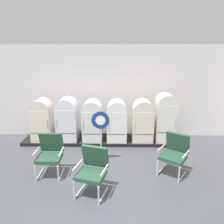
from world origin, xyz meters
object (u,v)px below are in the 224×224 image
object	(u,v)px
refrigerator_2	(92,119)
refrigerator_4	(143,120)
refrigerator_0	(42,119)
sign_stand	(101,137)
armchair_left	(50,152)
refrigerator_3	(117,120)
armchair_center	(93,168)
refrigerator_5	(165,116)
armchair_right	(175,152)
refrigerator_1	(67,118)

from	to	relation	value
refrigerator_2	refrigerator_4	world-z (taller)	refrigerator_4
refrigerator_0	refrigerator_2	world-z (taller)	refrigerator_0
refrigerator_0	refrigerator_2	xyz separation A→B (m)	(1.67, 0.01, -0.02)
sign_stand	armchair_left	bearing A→B (deg)	-153.03
refrigerator_2	refrigerator_3	distance (m)	0.80
refrigerator_3	armchair_center	world-z (taller)	refrigerator_3
refrigerator_5	armchair_left	size ratio (longest dim) A/B	1.51
armchair_right	refrigerator_3	bearing A→B (deg)	128.12
refrigerator_4	armchair_left	size ratio (longest dim) A/B	1.33
refrigerator_4	refrigerator_5	distance (m)	0.75
refrigerator_0	sign_stand	world-z (taller)	refrigerator_0
refrigerator_5	sign_stand	bearing A→B (deg)	-147.67
refrigerator_2	refrigerator_3	xyz separation A→B (m)	(0.80, 0.00, -0.00)
refrigerator_2	refrigerator_0	bearing A→B (deg)	-179.71
refrigerator_2	sign_stand	xyz separation A→B (m)	(0.35, -1.28, -0.08)
armchair_left	refrigerator_4	bearing A→B (deg)	36.95
refrigerator_3	sign_stand	world-z (taller)	same
refrigerator_1	sign_stand	bearing A→B (deg)	-47.47
refrigerator_0	refrigerator_5	distance (m)	4.05
refrigerator_2	armchair_left	bearing A→B (deg)	-114.67
armchair_left	sign_stand	xyz separation A→B (m)	(1.23, 0.63, 0.16)
refrigerator_0	sign_stand	size ratio (longest dim) A/B	0.95
refrigerator_1	refrigerator_5	distance (m)	3.22
refrigerator_2	armchair_right	xyz separation A→B (m)	(2.24, -1.84, -0.25)
refrigerator_0	refrigerator_5	xyz separation A→B (m)	(4.05, 0.01, 0.10)
armchair_center	armchair_left	bearing A→B (deg)	146.95
refrigerator_3	refrigerator_4	world-z (taller)	refrigerator_4
refrigerator_0	refrigerator_3	xyz separation A→B (m)	(2.47, 0.01, -0.02)
refrigerator_0	armchair_right	distance (m)	4.33
armchair_left	armchair_right	xyz separation A→B (m)	(3.12, 0.07, 0.00)
refrigerator_0	sign_stand	bearing A→B (deg)	-32.06
armchair_left	armchair_center	world-z (taller)	same
refrigerator_1	refrigerator_4	bearing A→B (deg)	-0.68
armchair_right	armchair_center	distance (m)	2.14
refrigerator_3	armchair_left	bearing A→B (deg)	-131.34
refrigerator_4	sign_stand	bearing A→B (deg)	-135.46
armchair_right	armchair_center	world-z (taller)	same
refrigerator_1	armchair_center	distance (m)	2.90
refrigerator_0	refrigerator_4	size ratio (longest dim) A/B	1.01
armchair_center	sign_stand	size ratio (longest dim) A/B	0.71
refrigerator_3	refrigerator_4	size ratio (longest dim) A/B	0.98
armchair_right	sign_stand	distance (m)	1.98
refrigerator_0	sign_stand	xyz separation A→B (m)	(2.03, -1.27, -0.10)
refrigerator_0	refrigerator_2	size ratio (longest dim) A/B	1.02
refrigerator_0	armchair_right	world-z (taller)	refrigerator_0
refrigerator_0	armchair_left	world-z (taller)	refrigerator_0
refrigerator_3	refrigerator_5	world-z (taller)	refrigerator_5
refrigerator_0	armchair_right	bearing A→B (deg)	-25.02
refrigerator_4	armchair_center	bearing A→B (deg)	-117.56
refrigerator_4	sign_stand	xyz separation A→B (m)	(-1.29, -1.27, -0.09)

